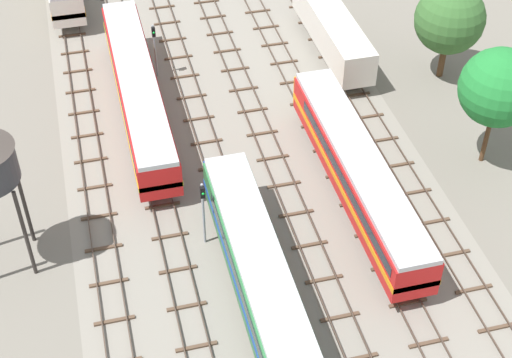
% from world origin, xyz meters
% --- Properties ---
extents(ground_plane, '(480.00, 480.00, 0.00)m').
position_xyz_m(ground_plane, '(0.00, 56.00, 0.00)').
color(ground_plane, slate).
extents(ballast_bed, '(25.41, 176.00, 0.01)m').
position_xyz_m(ballast_bed, '(0.00, 56.00, 0.00)').
color(ballast_bed, gray).
rests_on(ballast_bed, ground).
extents(track_far_left, '(2.40, 126.00, 0.29)m').
position_xyz_m(track_far_left, '(-10.70, 57.00, 0.14)').
color(track_far_left, '#47382D').
rests_on(track_far_left, ground).
extents(track_left, '(2.40, 126.00, 0.29)m').
position_xyz_m(track_left, '(-6.42, 57.00, 0.14)').
color(track_left, '#47382D').
rests_on(track_left, ground).
extents(track_centre_left, '(2.40, 126.00, 0.29)m').
position_xyz_m(track_centre_left, '(-2.14, 57.00, 0.14)').
color(track_centre_left, '#47382D').
rests_on(track_centre_left, ground).
extents(track_centre, '(2.40, 126.00, 0.29)m').
position_xyz_m(track_centre, '(2.14, 57.00, 0.14)').
color(track_centre, '#47382D').
rests_on(track_centre, ground).
extents(track_centre_right, '(2.40, 126.00, 0.29)m').
position_xyz_m(track_centre_right, '(6.42, 57.00, 0.14)').
color(track_centre_right, '#47382D').
rests_on(track_centre_right, ground).
extents(track_right, '(2.40, 126.00, 0.29)m').
position_xyz_m(track_right, '(10.70, 57.00, 0.14)').
color(track_right, '#47382D').
rests_on(track_right, ground).
extents(diesel_railcar_centre_left_nearest, '(2.96, 20.50, 3.80)m').
position_xyz_m(diesel_railcar_centre_left_nearest, '(-2.14, 35.89, 2.60)').
color(diesel_railcar_centre_left_nearest, '#286638').
rests_on(diesel_railcar_centre_left_nearest, ground).
extents(diesel_railcar_centre_right_near, '(2.96, 20.50, 3.80)m').
position_xyz_m(diesel_railcar_centre_right_near, '(6.42, 43.87, 2.60)').
color(diesel_railcar_centre_right_near, red).
rests_on(diesel_railcar_centre_right_near, ground).
extents(passenger_coach_left_mid, '(2.96, 22.00, 3.80)m').
position_xyz_m(passenger_coach_left_mid, '(-6.42, 56.98, 2.61)').
color(passenger_coach_left_mid, red).
rests_on(passenger_coach_left_mid, ground).
extents(freight_boxcar_right_midfar, '(2.87, 14.00, 3.60)m').
position_xyz_m(freight_boxcar_right_midfar, '(10.71, 61.96, 2.45)').
color(freight_boxcar_right_midfar, beige).
rests_on(freight_boxcar_right_midfar, ground).
extents(signal_post_nearest, '(0.28, 0.47, 4.99)m').
position_xyz_m(signal_post_nearest, '(-4.28, 42.45, 3.19)').
color(signal_post_nearest, gray).
rests_on(signal_post_nearest, ground).
extents(signal_post_near, '(0.28, 0.47, 4.68)m').
position_xyz_m(signal_post_near, '(-4.28, 62.37, 3.01)').
color(signal_post_near, gray).
rests_on(signal_post_near, ground).
extents(lineside_tree_1, '(5.61, 5.61, 8.09)m').
position_xyz_m(lineside_tree_1, '(18.47, 56.53, 5.27)').
color(lineside_tree_1, '#4C331E').
rests_on(lineside_tree_1, ground).
extents(lineside_tree_2, '(5.49, 5.49, 9.08)m').
position_xyz_m(lineside_tree_2, '(16.79, 45.64, 6.32)').
color(lineside_tree_2, '#4C331E').
rests_on(lineside_tree_2, ground).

